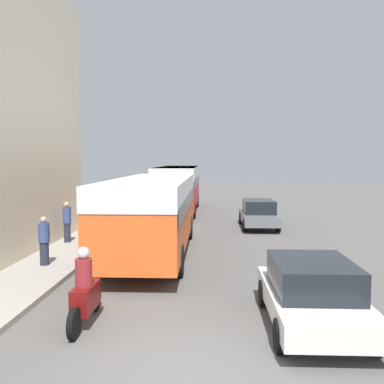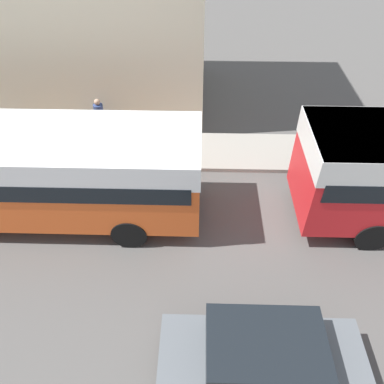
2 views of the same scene
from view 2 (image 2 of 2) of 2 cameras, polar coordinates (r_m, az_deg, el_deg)
name	(u,v)px [view 2 (image 2 of 2)]	position (r m, az deg, el deg)	size (l,w,h in m)	color
bus_lead	(17,165)	(11.50, -25.08, 3.76)	(2.67, 10.23, 2.89)	#EA5B23
car_far_curb	(263,357)	(8.43, 10.72, -23.53)	(1.85, 4.24, 1.48)	slate
pedestrian_walking_away	(100,119)	(14.42, -13.80, 10.71)	(0.34, 0.34, 1.69)	#232838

